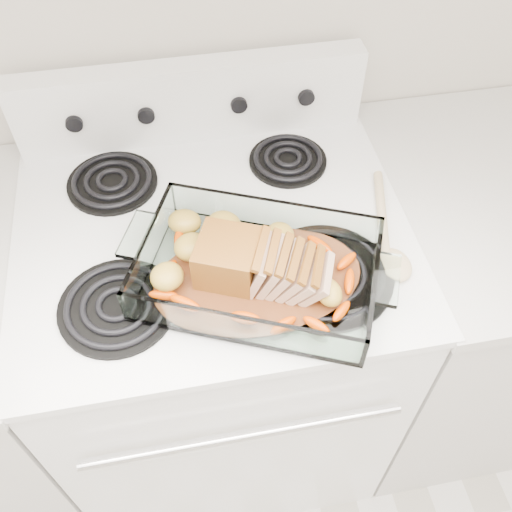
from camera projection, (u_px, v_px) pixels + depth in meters
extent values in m
cube|color=white|center=(223.00, 347.00, 1.50)|extent=(0.76, 0.65, 0.92)
cube|color=black|center=(243.00, 467.00, 1.31)|extent=(0.65, 0.02, 0.55)
cylinder|color=silver|center=(244.00, 436.00, 1.06)|extent=(0.61, 0.02, 0.02)
cube|color=white|center=(212.00, 231.00, 1.14)|extent=(0.78, 0.67, 0.02)
cube|color=white|center=(191.00, 101.00, 1.24)|extent=(0.76, 0.06, 0.18)
cylinder|color=black|center=(117.00, 307.00, 1.01)|extent=(0.21, 0.21, 0.01)
cylinder|color=black|center=(325.00, 275.00, 1.05)|extent=(0.25, 0.25, 0.01)
cylinder|color=black|center=(113.00, 183.00, 1.20)|extent=(0.19, 0.19, 0.01)
cylinder|color=black|center=(288.00, 161.00, 1.25)|extent=(0.17, 0.17, 0.01)
cylinder|color=black|center=(74.00, 123.00, 1.19)|extent=(0.04, 0.02, 0.04)
cylinder|color=black|center=(146.00, 115.00, 1.21)|extent=(0.04, 0.02, 0.04)
cylinder|color=black|center=(239.00, 104.00, 1.23)|extent=(0.04, 0.02, 0.04)
cylinder|color=black|center=(306.00, 96.00, 1.25)|extent=(0.04, 0.02, 0.04)
cube|color=silver|center=(459.00, 311.00, 1.58)|extent=(0.55, 0.65, 0.90)
cube|color=silver|center=(258.00, 280.00, 1.03)|extent=(0.41, 0.27, 0.01)
cube|color=silver|center=(273.00, 329.00, 0.92)|extent=(0.41, 0.01, 0.07)
cube|color=silver|center=(245.00, 213.00, 1.08)|extent=(0.41, 0.01, 0.07)
cube|color=silver|center=(143.00, 283.00, 0.98)|extent=(0.01, 0.27, 0.07)
cube|color=silver|center=(368.00, 250.00, 1.03)|extent=(0.01, 0.27, 0.07)
cylinder|color=#572B14|center=(258.00, 278.00, 1.03)|extent=(0.24, 0.24, 0.00)
cube|color=brown|center=(227.00, 268.00, 0.99)|extent=(0.10, 0.10, 0.08)
cube|color=#D5B08E|center=(261.00, 264.00, 1.00)|extent=(0.04, 0.10, 0.08)
cube|color=#D5B08E|center=(272.00, 263.00, 1.00)|extent=(0.04, 0.10, 0.08)
cube|color=#D5B08E|center=(283.00, 262.00, 1.01)|extent=(0.04, 0.10, 0.07)
cube|color=#D5B08E|center=(294.00, 261.00, 1.01)|extent=(0.05, 0.09, 0.07)
cube|color=#D5B08E|center=(305.00, 260.00, 1.01)|extent=(0.05, 0.09, 0.06)
cube|color=#D5B08E|center=(316.00, 259.00, 1.02)|extent=(0.05, 0.09, 0.06)
ellipsoid|color=#D64200|center=(186.00, 322.00, 0.96)|extent=(0.06, 0.02, 0.02)
ellipsoid|color=#D64200|center=(327.00, 300.00, 0.99)|extent=(0.06, 0.02, 0.02)
ellipsoid|color=#D64200|center=(335.00, 255.00, 1.05)|extent=(0.06, 0.02, 0.02)
ellipsoid|color=#D64200|center=(174.00, 270.00, 1.03)|extent=(0.06, 0.02, 0.02)
ellipsoid|color=gold|center=(171.00, 251.00, 1.04)|extent=(0.06, 0.05, 0.04)
ellipsoid|color=gold|center=(260.00, 235.00, 1.07)|extent=(0.06, 0.05, 0.04)
ellipsoid|color=gold|center=(325.00, 270.00, 1.02)|extent=(0.06, 0.05, 0.04)
cylinder|color=beige|center=(382.00, 212.00, 1.14)|extent=(0.07, 0.22, 0.02)
ellipsoid|color=beige|center=(395.00, 265.00, 1.06)|extent=(0.06, 0.08, 0.02)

